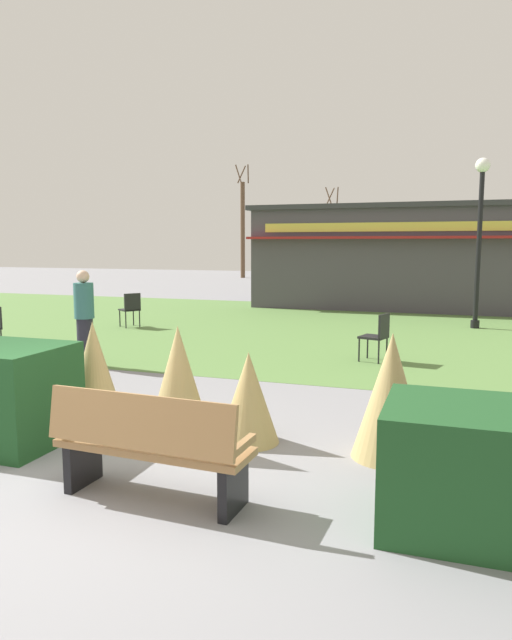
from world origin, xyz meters
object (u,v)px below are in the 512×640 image
object	(u,v)px
food_kiosk	(413,256)
cafe_chair_center	(131,307)
person_strolling	(84,318)
tree_right_bg	(331,238)
park_bench	(149,446)
lamppost_far	(480,222)
cafe_chair_east	(378,333)
parked_car_west_slot	(315,273)
parked_car_center_slot	(415,274)
tree_left_bg	(243,228)

from	to	relation	value
food_kiosk	cafe_chair_center	distance (m)	10.21
person_strolling	tree_right_bg	distance (m)	29.20
park_bench	lamppost_far	xyz separation A→B (m)	(2.91, 11.60, 2.19)
food_kiosk	tree_right_bg	distance (m)	18.03
cafe_chair_east	lamppost_far	bearing A→B (deg)	70.35
parked_car_west_slot	parked_car_center_slot	size ratio (longest dim) A/B	0.99
parked_car_west_slot	tree_left_bg	xyz separation A→B (m)	(-5.87, 4.96, 2.53)
park_bench	cafe_chair_center	xyz separation A→B (m)	(-5.51, 8.89, 0.05)
tree_right_bg	cafe_chair_east	bearing A→B (deg)	-76.76
parked_car_west_slot	parked_car_center_slot	world-z (taller)	same
cafe_chair_center	cafe_chair_east	bearing A→B (deg)	-20.18
parked_car_center_slot	person_strolling	bearing A→B (deg)	-101.31
parked_car_west_slot	tree_left_bg	world-z (taller)	tree_left_bg
cafe_chair_east	park_bench	bearing A→B (deg)	-99.44
park_bench	person_strolling	distance (m)	5.82
lamppost_far	parked_car_west_slot	world-z (taller)	lamppost_far
parked_car_center_slot	cafe_chair_center	bearing A→B (deg)	-109.61
food_kiosk	cafe_chair_east	bearing A→B (deg)	-89.55
cafe_chair_east	tree_left_bg	bearing A→B (deg)	115.36
park_bench	cafe_chair_center	distance (m)	10.46
cafe_chair_east	parked_car_west_slot	size ratio (longest dim) A/B	0.21
cafe_chair_center	tree_right_bg	size ratio (longest dim) A/B	0.15
cafe_chair_center	parked_car_center_slot	distance (m)	18.00
parked_car_center_slot	cafe_chair_east	bearing A→B (deg)	-88.39
cafe_chair_east	tree_right_bg	distance (m)	27.89
tree_right_bg	person_strolling	bearing A→B (deg)	-86.96
park_bench	person_strolling	bearing A→B (deg)	130.19
park_bench	cafe_chair_east	size ratio (longest dim) A/B	1.94
parked_car_center_slot	parked_car_west_slot	bearing A→B (deg)	179.96
cafe_chair_center	tree_right_bg	distance (m)	24.74
food_kiosk	parked_car_west_slot	distance (m)	10.80
food_kiosk	cafe_chair_east	distance (m)	10.26
lamppost_far	tree_left_bg	bearing A→B (deg)	124.84
lamppost_far	parked_car_center_slot	distance (m)	14.58
cafe_chair_center	tree_left_bg	bearing A→B (deg)	102.73
cafe_chair_center	person_strolling	bearing A→B (deg)	-68.45
park_bench	tree_right_bg	xyz separation A→B (m)	(-5.29, 33.55, 2.05)
tree_left_bg	tree_right_bg	size ratio (longest dim) A/B	1.22
tree_left_bg	tree_right_bg	distance (m)	5.88
person_strolling	cafe_chair_east	bearing A→B (deg)	-80.94
lamppost_far	parked_car_west_slot	distance (m)	16.23
tree_right_bg	lamppost_far	bearing A→B (deg)	-69.50
food_kiosk	cafe_chair_east	xyz separation A→B (m)	(0.08, -10.19, -1.19)
cafe_chair_east	person_strolling	xyz separation A→B (m)	(-4.82, -2.03, 0.33)
park_bench	tree_right_bg	world-z (taller)	tree_right_bg
park_bench	parked_car_west_slot	size ratio (longest dim) A/B	0.40
food_kiosk	person_strolling	size ratio (longest dim) A/B	6.24
cafe_chair_center	person_strolling	world-z (taller)	person_strolling
parked_car_center_slot	food_kiosk	bearing A→B (deg)	-87.10
parked_car_west_slot	cafe_chair_center	bearing A→B (deg)	-93.09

